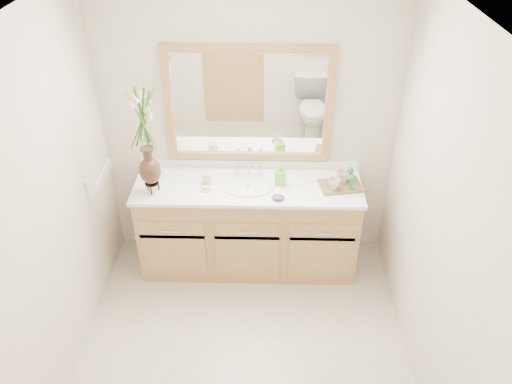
{
  "coord_description": "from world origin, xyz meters",
  "views": [
    {
      "loc": [
        0.15,
        -2.34,
        3.06
      ],
      "look_at": [
        0.07,
        0.65,
        1.01
      ],
      "focal_mm": 35.0,
      "sensor_mm": 36.0,
      "label": 1
    }
  ],
  "objects_px": {
    "soap_bottle": "(281,175)",
    "tray": "(341,186)",
    "tumbler": "(207,178)",
    "flower_vase": "(144,129)"
  },
  "relations": [
    {
      "from": "tumbler",
      "to": "soap_bottle",
      "type": "distance_m",
      "value": 0.59
    },
    {
      "from": "flower_vase",
      "to": "soap_bottle",
      "type": "bearing_deg",
      "value": 7.99
    },
    {
      "from": "soap_bottle",
      "to": "tumbler",
      "type": "bearing_deg",
      "value": -168.38
    },
    {
      "from": "tumbler",
      "to": "tray",
      "type": "height_order",
      "value": "tumbler"
    },
    {
      "from": "tumbler",
      "to": "soap_bottle",
      "type": "height_order",
      "value": "soap_bottle"
    },
    {
      "from": "soap_bottle",
      "to": "tray",
      "type": "height_order",
      "value": "soap_bottle"
    },
    {
      "from": "flower_vase",
      "to": "tray",
      "type": "xyz_separation_m",
      "value": [
        1.49,
        0.11,
        -0.54
      ]
    },
    {
      "from": "flower_vase",
      "to": "soap_bottle",
      "type": "distance_m",
      "value": 1.12
    },
    {
      "from": "flower_vase",
      "to": "tumbler",
      "type": "distance_m",
      "value": 0.67
    },
    {
      "from": "flower_vase",
      "to": "tray",
      "type": "bearing_deg",
      "value": 4.09
    }
  ]
}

